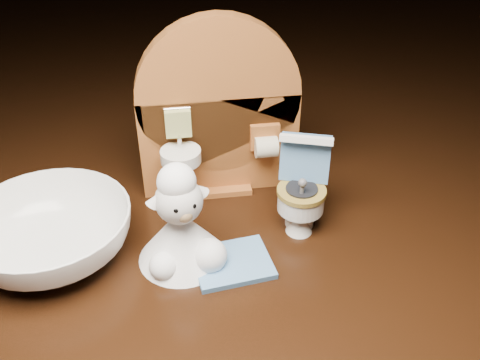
# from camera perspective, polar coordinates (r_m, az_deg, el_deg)

# --- Properties ---
(backdrop_panel) EXTENTS (0.13, 0.05, 0.15)m
(backdrop_panel) POSITION_cam_1_polar(r_m,az_deg,el_deg) (0.43, -2.35, 6.47)
(backdrop_panel) COLOR #A15825
(backdrop_panel) RESTS_ON ground
(toy_toilet) EXTENTS (0.04, 0.05, 0.07)m
(toy_toilet) POSITION_cam_1_polar(r_m,az_deg,el_deg) (0.42, 6.66, -1.12)
(toy_toilet) COLOR white
(toy_toilet) RESTS_ON ground
(bath_mat) EXTENTS (0.06, 0.05, 0.00)m
(bath_mat) POSITION_cam_1_polar(r_m,az_deg,el_deg) (0.39, -0.82, -8.83)
(bath_mat) COLOR #5280B1
(bath_mat) RESTS_ON ground
(toilet_brush) EXTENTS (0.02, 0.02, 0.05)m
(toilet_brush) POSITION_cam_1_polar(r_m,az_deg,el_deg) (0.41, 6.39, -4.03)
(toilet_brush) COLOR white
(toilet_brush) RESTS_ON ground
(plush_lamb) EXTENTS (0.06, 0.06, 0.08)m
(plush_lamb) POSITION_cam_1_polar(r_m,az_deg,el_deg) (0.38, -6.25, -5.19)
(plush_lamb) COLOR white
(plush_lamb) RESTS_ON ground
(ceramic_bowl) EXTENTS (0.12, 0.12, 0.04)m
(ceramic_bowl) POSITION_cam_1_polar(r_m,az_deg,el_deg) (0.41, -19.57, -5.47)
(ceramic_bowl) COLOR white
(ceramic_bowl) RESTS_ON ground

